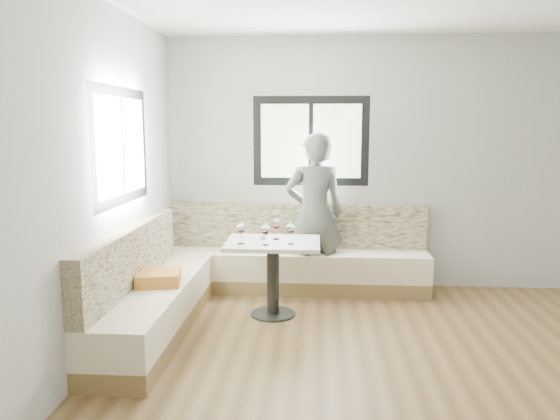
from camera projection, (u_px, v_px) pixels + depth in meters
The scene contains 9 objects.
room at pixel (425, 187), 3.71m from camera, with size 5.01×5.01×2.81m.
banquette at pixel (240, 275), 5.51m from camera, with size 2.90×2.80×0.95m.
table at pixel (273, 260), 5.22m from camera, with size 0.90×0.70×0.73m.
person at pixel (314, 214), 5.90m from camera, with size 0.64×0.42×1.75m, color #545852.
olive_ramekin at pixel (262, 237), 5.31m from camera, with size 0.10×0.10×0.04m.
wine_glass_a at pixel (241, 229), 5.06m from camera, with size 0.09×0.09×0.20m.
wine_glass_b at pixel (265, 230), 5.00m from camera, with size 0.09×0.09×0.20m.
wine_glass_c at pixel (290, 229), 5.05m from camera, with size 0.09×0.09×0.20m.
wine_glass_d at pixel (276, 225), 5.26m from camera, with size 0.09×0.09×0.20m.
Camera 1 is at (-0.80, -3.67, 1.83)m, focal length 35.00 mm.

